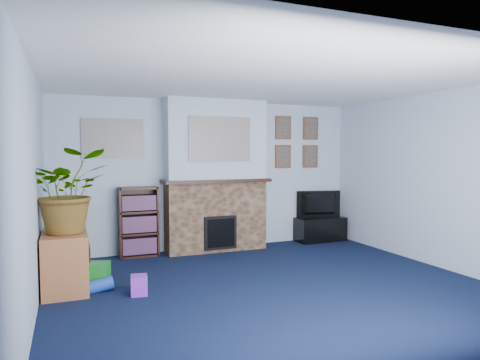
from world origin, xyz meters
name	(u,v)px	position (x,y,z in m)	size (l,w,h in m)	color
floor	(272,287)	(0.00, 0.00, 0.00)	(5.00, 4.50, 0.01)	black
ceiling	(273,79)	(0.00, 0.00, 2.40)	(5.00, 4.50, 0.01)	white
wall_back	(212,175)	(0.00, 2.25, 1.20)	(5.00, 0.04, 2.40)	#ACBCD0
wall_front	(424,208)	(0.00, -2.25, 1.20)	(5.00, 0.04, 2.40)	#ACBCD0
wall_left	(32,192)	(-2.50, 0.00, 1.20)	(0.04, 4.50, 2.40)	#ACBCD0
wall_right	(437,180)	(2.50, 0.00, 1.20)	(0.04, 4.50, 2.40)	#ACBCD0
chimney_breast	(216,177)	(0.00, 2.05, 1.18)	(1.72, 0.50, 2.40)	brown
collage_main	(220,139)	(0.00, 1.84, 1.78)	(1.00, 0.03, 0.68)	gray
collage_left	(113,138)	(-1.55, 2.23, 1.78)	(0.90, 0.03, 0.58)	gray
portrait_tl	(283,128)	(1.30, 2.23, 2.00)	(0.30, 0.03, 0.40)	brown
portrait_tr	(311,128)	(1.85, 2.23, 2.00)	(0.30, 0.03, 0.40)	brown
portrait_bl	(283,157)	(1.30, 2.23, 1.50)	(0.30, 0.03, 0.40)	brown
portrait_br	(310,156)	(1.85, 2.23, 1.50)	(0.30, 0.03, 0.40)	brown
tv_stand	(320,228)	(1.95, 2.03, 0.23)	(0.89, 0.37, 0.42)	black
television	(320,204)	(1.95, 2.05, 0.65)	(0.81, 0.11, 0.47)	black
bookshelf	(139,223)	(-1.21, 2.11, 0.50)	(0.58, 0.28, 1.05)	black
sideboard	(65,259)	(-2.24, 0.80, 0.35)	(0.48, 0.86, 0.67)	#A35C34
potted_plant	(68,191)	(-2.19, 0.75, 1.14)	(0.86, 0.74, 0.95)	#26661E
mantel_clock	(213,175)	(-0.06, 2.00, 1.22)	(0.10, 0.06, 0.14)	gold
mantel_candle	(233,174)	(0.27, 2.00, 1.23)	(0.05, 0.05, 0.17)	#B2BFC6
mantel_teddy	(179,176)	(-0.61, 2.00, 1.22)	(0.13, 0.13, 0.13)	gray
mantel_can	(256,174)	(0.68, 2.00, 1.21)	(0.06, 0.06, 0.11)	purple
green_crate	(94,275)	(-1.94, 0.81, 0.14)	(0.34, 0.28, 0.28)	#198C26
toy_ball	(86,271)	(-2.01, 1.20, 0.09)	(0.18, 0.18, 0.18)	red
toy_block	(139,285)	(-1.49, 0.30, 0.11)	(0.18, 0.18, 0.22)	purple
toy_tube	(99,286)	(-1.89, 0.58, 0.07)	(0.15, 0.15, 0.31)	blue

